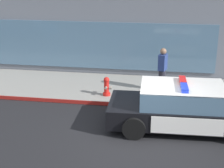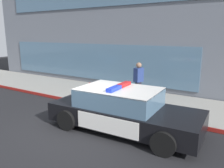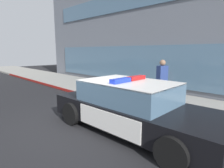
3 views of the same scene
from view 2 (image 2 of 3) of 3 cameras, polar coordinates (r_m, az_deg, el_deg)
The scene contains 7 objects.
ground at distance 7.68m, azimuth -9.90°, elevation -11.28°, with size 48.00×48.00×0.00m, color black.
sidewalk at distance 10.69m, azimuth 4.16°, elevation -3.74°, with size 48.00×3.35×0.15m, color gray.
curb_red_paint at distance 9.30m, azimuth -0.74°, elevation -6.26°, with size 28.80×0.04×0.14m, color maroon.
storefront_building at distance 17.02m, azimuth 12.34°, elevation 13.92°, with size 21.53×10.45×7.08m.
police_cruiser at distance 7.35m, azimuth 2.75°, elevation -6.51°, with size 4.94×2.27×1.49m.
fire_hydrant at distance 10.51m, azimuth -5.51°, elevation -1.65°, with size 0.34×0.39×0.73m.
pedestrian_on_sidewalk at distance 10.06m, azimuth 6.72°, elevation 0.67°, with size 0.37×0.46×1.71m.
Camera 2 is at (4.75, -5.18, 3.10)m, focal length 35.99 mm.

